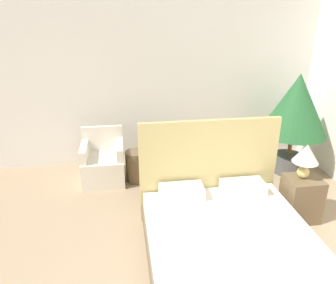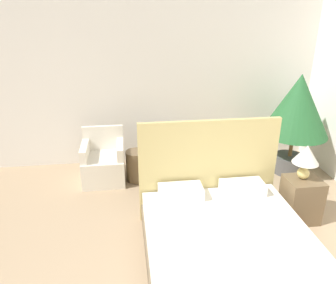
% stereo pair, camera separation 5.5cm
% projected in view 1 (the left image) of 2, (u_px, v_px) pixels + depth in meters
% --- Properties ---
extents(wall_back, '(10.00, 0.06, 2.90)m').
position_uv_depth(wall_back, '(161.00, 78.00, 5.39)').
color(wall_back, white).
rests_on(wall_back, ground_plane).
extents(bed, '(1.73, 2.26, 1.31)m').
position_uv_depth(bed, '(233.00, 251.00, 3.31)').
color(bed, brown).
rests_on(bed, ground_plane).
extents(armchair_near_window_left, '(0.64, 0.63, 0.81)m').
position_uv_depth(armchair_near_window_left, '(103.00, 165.00, 5.07)').
color(armchair_near_window_left, silver).
rests_on(armchair_near_window_left, ground_plane).
extents(armchair_near_window_right, '(0.66, 0.65, 0.81)m').
position_uv_depth(armchair_near_window_right, '(167.00, 160.00, 5.21)').
color(armchair_near_window_right, silver).
rests_on(armchair_near_window_right, ground_plane).
extents(potted_palm, '(1.02, 1.02, 1.62)m').
position_uv_depth(potted_palm, '(296.00, 109.00, 5.05)').
color(potted_palm, '#4C4C4C').
rests_on(potted_palm, ground_plane).
extents(nightstand, '(0.42, 0.38, 0.58)m').
position_uv_depth(nightstand, '(301.00, 199.00, 4.14)').
color(nightstand, brown).
rests_on(nightstand, ground_plane).
extents(table_lamp, '(0.31, 0.31, 0.44)m').
position_uv_depth(table_lamp, '(306.00, 156.00, 3.94)').
color(table_lamp, tan).
rests_on(table_lamp, nightstand).
extents(side_table, '(0.32, 0.32, 0.49)m').
position_uv_depth(side_table, '(136.00, 166.00, 5.09)').
color(side_table, brown).
rests_on(side_table, ground_plane).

